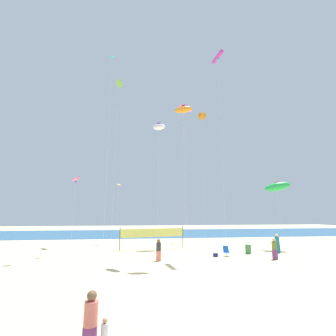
{
  "coord_description": "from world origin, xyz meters",
  "views": [
    {
      "loc": [
        -2.41,
        -16.0,
        3.87
      ],
      "look_at": [
        0.55,
        8.12,
        8.61
      ],
      "focal_mm": 24.8,
      "sensor_mm": 36.0,
      "label": 1
    }
  ],
  "objects": [
    {
      "name": "ground_plane",
      "position": [
        0.0,
        0.0,
        0.0
      ],
      "size": [
        120.0,
        120.0,
        0.0
      ],
      "primitive_type": "plane",
      "color": "beige"
    },
    {
      "name": "ocean_band",
      "position": [
        0.0,
        31.21,
        0.0
      ],
      "size": [
        120.0,
        20.0,
        0.01
      ],
      "primitive_type": "cube",
      "color": "#28608C",
      "rests_on": "ground"
    },
    {
      "name": "mother_figure",
      "position": [
        -3.7,
        -8.55,
        0.9
      ],
      "size": [
        0.39,
        0.39,
        1.69
      ],
      "rotation": [
        0.0,
        0.0,
        -0.43
      ],
      "color": "#7A3872",
      "rests_on": "ground"
    },
    {
      "name": "toddler_figure",
      "position": [
        -3.31,
        -8.46,
        0.49
      ],
      "size": [
        0.21,
        0.21,
        0.92
      ],
      "rotation": [
        0.0,
        0.0,
        -0.26
      ],
      "color": "navy",
      "rests_on": "ground"
    },
    {
      "name": "beachgoer_teal_shirt",
      "position": [
        11.31,
        6.54,
        0.98
      ],
      "size": [
        0.42,
        0.42,
        1.84
      ],
      "rotation": [
        0.0,
        0.0,
        3.85
      ],
      "color": "#19727A",
      "rests_on": "ground"
    },
    {
      "name": "beachgoer_olive_shirt",
      "position": [
        9.19,
        3.55,
        0.94
      ],
      "size": [
        0.4,
        0.4,
        1.77
      ],
      "rotation": [
        0.0,
        0.0,
        1.97
      ],
      "color": "#7A3872",
      "rests_on": "ground"
    },
    {
      "name": "beachgoer_charcoal_shirt",
      "position": [
        -0.73,
        4.13,
        0.93
      ],
      "size": [
        0.4,
        0.4,
        1.74
      ],
      "rotation": [
        0.0,
        0.0,
        0.56
      ],
      "color": "#EA7260",
      "rests_on": "ground"
    },
    {
      "name": "folding_beach_chair",
      "position": [
        5.65,
        5.56,
        0.47
      ],
      "size": [
        0.52,
        0.65,
        0.89
      ],
      "rotation": [
        0.0,
        0.0,
        -0.73
      ],
      "color": "#1959B2",
      "rests_on": "ground"
    },
    {
      "name": "trash_barrel",
      "position": [
        8.24,
        6.55,
        0.42
      ],
      "size": [
        0.55,
        0.55,
        0.84
      ],
      "primitive_type": "cylinder",
      "color": "#3F7F4C",
      "rests_on": "ground"
    },
    {
      "name": "volleyball_net",
      "position": [
        -0.87,
        10.54,
        1.63
      ],
      "size": [
        7.1,
        1.48,
        2.4
      ],
      "color": "#4C4C51",
      "rests_on": "ground"
    },
    {
      "name": "beach_handbag",
      "position": [
        4.52,
        5.32,
        0.16
      ],
      "size": [
        0.4,
        0.2,
        0.32
      ],
      "primitive_type": "cube",
      "color": "navy",
      "rests_on": "ground"
    },
    {
      "name": "kite_yellow_diamond",
      "position": [
        -5.24,
        16.34,
        7.65
      ],
      "size": [
        0.71,
        0.7,
        7.89
      ],
      "color": "silver",
      "rests_on": "ground"
    },
    {
      "name": "kite_magenta_tube",
      "position": [
        6.14,
        6.82,
        21.42
      ],
      "size": [
        0.74,
        2.08,
        21.73
      ],
      "color": "silver",
      "rests_on": "ground"
    },
    {
      "name": "kite_cyan_diamond",
      "position": [
        -5.88,
        8.66,
        20.54
      ],
      "size": [
        0.64,
        0.63,
        21.89
      ],
      "color": "silver",
      "rests_on": "ground"
    },
    {
      "name": "kite_green_inflatable",
      "position": [
        13.45,
        9.06,
        6.88
      ],
      "size": [
        3.05,
        2.06,
        7.64
      ],
      "color": "silver",
      "rests_on": "ground"
    },
    {
      "name": "kite_pink_tube",
      "position": [
        -10.35,
        13.87,
        8.04
      ],
      "size": [
        1.29,
        1.54,
        8.31
      ],
      "color": "silver",
      "rests_on": "ground"
    },
    {
      "name": "kite_white_inflatable",
      "position": [
        -0.81,
        3.98,
        11.57
      ],
      "size": [
        1.43,
        1.66,
        12.03
      ],
      "color": "silver",
      "rests_on": "ground"
    },
    {
      "name": "kite_orange_inflatable",
      "position": [
        1.37,
        3.29,
        13.07
      ],
      "size": [
        1.71,
        0.58,
        13.55
      ],
      "color": "silver",
      "rests_on": "ground"
    },
    {
      "name": "kite_lime_delta",
      "position": [
        -5.4,
        11.17,
        19.78
      ],
      "size": [
        0.89,
        1.01,
        20.37
      ],
      "color": "silver",
      "rests_on": "ground"
    },
    {
      "name": "kite_pink_inflatable",
      "position": [
        3.59,
        13.39,
        18.06
      ],
      "size": [
        2.3,
        0.88,
        18.67
      ],
      "color": "silver",
      "rests_on": "ground"
    },
    {
      "name": "kite_orange_delta",
      "position": [
        7.68,
        19.5,
        19.92
      ],
      "size": [
        1.41,
        0.82,
        20.65
      ],
      "color": "silver",
      "rests_on": "ground"
    }
  ]
}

